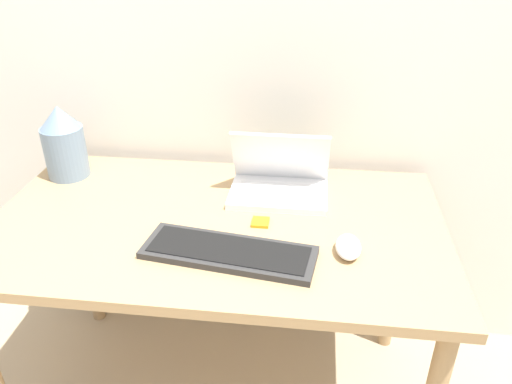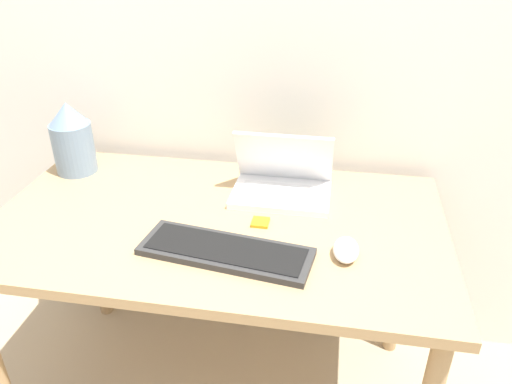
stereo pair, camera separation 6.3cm
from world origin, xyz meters
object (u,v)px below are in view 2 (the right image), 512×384
(laptop, at_px, (282,181))
(mp3_player, at_px, (260,222))
(keyboard, at_px, (226,251))
(vase, at_px, (72,138))
(mouse, at_px, (346,250))

(laptop, distance_m, mp3_player, 0.19)
(keyboard, bearing_deg, laptop, 73.45)
(laptop, distance_m, keyboard, 0.35)
(vase, bearing_deg, laptop, -3.37)
(mouse, relative_size, vase, 0.44)
(laptop, height_order, mp3_player, laptop)
(mouse, xyz_separation_m, vase, (-0.90, 0.33, 0.10))
(mouse, bearing_deg, keyboard, -171.14)
(keyboard, xyz_separation_m, vase, (-0.60, 0.38, 0.11))
(mouse, bearing_deg, mp3_player, 154.89)
(laptop, relative_size, mouse, 2.77)
(mouse, distance_m, mp3_player, 0.26)
(laptop, bearing_deg, vase, 176.63)
(laptop, height_order, keyboard, laptop)
(keyboard, relative_size, mp3_player, 9.09)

